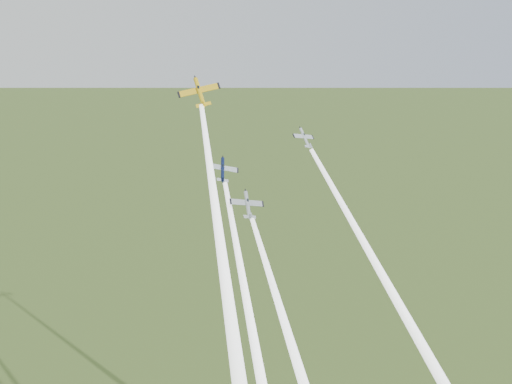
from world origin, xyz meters
name	(u,v)px	position (x,y,z in m)	size (l,w,h in m)	color
plane_yellow	(200,92)	(-8.23, 3.86, 111.54)	(8.80, 8.73, 1.38)	yellow
smoke_trail_yellow	(220,242)	(-12.43, -18.17, 87.31)	(2.69, 2.69, 59.64)	white
plane_navy	(223,169)	(-4.60, 0.90, 95.58)	(7.12, 7.07, 1.12)	#0D163A
smoke_trail_navy	(257,360)	(-8.39, -25.87, 66.37)	(2.69, 2.69, 73.20)	white
plane_silver_right	(305,138)	(16.99, 5.41, 99.67)	(6.54, 6.49, 1.02)	silver
smoke_trail_silver_right	(390,288)	(24.74, -19.29, 71.71)	(2.69, 2.69, 69.81)	white
plane_silver_low	(248,205)	(-2.37, -7.21, 89.94)	(7.62, 7.56, 1.19)	#A4ABB2
smoke_trail_silver_low	(296,360)	(-2.00, -28.87, 66.53)	(2.69, 2.69, 57.38)	white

